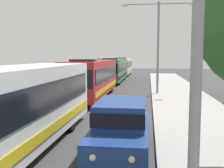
% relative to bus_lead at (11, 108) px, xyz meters
% --- Properties ---
extents(bus_lead, '(2.58, 12.06, 3.21)m').
position_rel_bus_lead_xyz_m(bus_lead, '(0.00, 0.00, 0.00)').
color(bus_lead, silver).
rests_on(bus_lead, ground_plane).
extents(bus_second_in_line, '(2.58, 11.22, 3.21)m').
position_rel_bus_lead_xyz_m(bus_second_in_line, '(-0.00, 13.54, -0.00)').
color(bus_second_in_line, maroon).
rests_on(bus_second_in_line, ground_plane).
extents(bus_middle, '(2.58, 11.71, 3.21)m').
position_rel_bus_lead_xyz_m(bus_middle, '(-0.00, 27.29, -0.00)').
color(bus_middle, '#33724C').
rests_on(bus_middle, ground_plane).
extents(bus_fourth_in_line, '(2.58, 12.06, 3.21)m').
position_rel_bus_lead_xyz_m(bus_fourth_in_line, '(-0.00, 40.56, -0.00)').
color(bus_fourth_in_line, silver).
rests_on(bus_fourth_in_line, ground_plane).
extents(white_suv, '(1.86, 4.78, 1.90)m').
position_rel_bus_lead_xyz_m(white_suv, '(3.70, 0.61, -0.66)').
color(white_suv, navy).
rests_on(white_suv, ground_plane).
extents(box_truck_oncoming, '(2.35, 8.15, 3.15)m').
position_rel_bus_lead_xyz_m(box_truck_oncoming, '(-3.30, 40.99, 0.02)').
color(box_truck_oncoming, maroon).
rests_on(box_truck_oncoming, ground_plane).
extents(streetlamp_mid, '(6.30, 0.28, 7.98)m').
position_rel_bus_lead_xyz_m(streetlamp_mid, '(5.40, 15.77, 3.40)').
color(streetlamp_mid, gray).
rests_on(streetlamp_mid, sidewalk).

